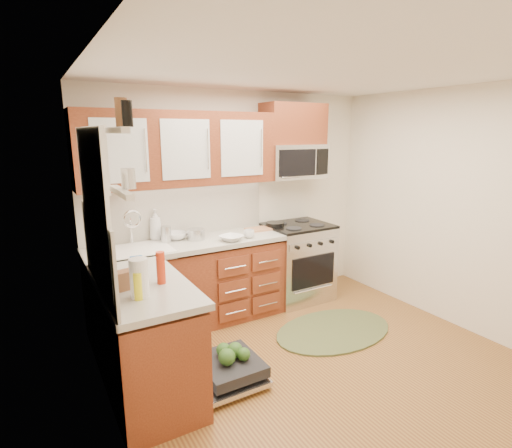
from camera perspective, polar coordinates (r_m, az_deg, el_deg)
floor at (r=3.79m, az=10.36°, el=-19.81°), size 3.50×3.50×0.00m
ceiling at (r=3.23m, az=12.27°, el=20.88°), size 3.50×3.50×0.00m
wall_back at (r=4.72m, az=-2.88°, el=3.32°), size 3.50×0.04×2.50m
wall_left at (r=2.54m, az=-20.18°, el=-5.97°), size 0.04×3.50×2.50m
wall_right at (r=4.62m, az=27.82°, el=1.61°), size 0.04×3.50×2.50m
base_cabinet_back at (r=4.39m, az=-9.46°, el=-8.79°), size 2.05×0.60×0.85m
base_cabinet_left at (r=3.40m, az=-15.56°, el=-15.93°), size 0.60×1.25×0.85m
countertop_back at (r=4.23m, az=-9.65°, el=-2.85°), size 2.07×0.64×0.05m
countertop_left at (r=3.20m, az=-15.90°, el=-8.41°), size 0.64×1.27×0.05m
backsplash_back at (r=4.43m, az=-11.14°, el=1.93°), size 2.05×0.02×0.57m
backsplash_left at (r=3.05m, az=-21.62°, el=-3.75°), size 0.02×1.25×0.57m
upper_cabinets at (r=4.21m, az=-10.81°, el=10.50°), size 2.05×0.35×0.75m
cabinet_over_mw at (r=4.86m, az=5.35°, el=14.04°), size 0.76×0.35×0.47m
range at (r=4.99m, az=5.92°, el=-5.38°), size 0.76×0.64×0.95m
microwave at (r=4.85m, az=5.42°, el=8.89°), size 0.76×0.38×0.40m
sink at (r=4.10m, az=-16.40°, el=-5.19°), size 0.62×0.50×0.26m
dishwasher at (r=3.55m, az=-4.36°, el=-20.22°), size 0.70×0.60×0.20m
window at (r=2.95m, az=-22.10°, el=2.46°), size 0.03×1.05×1.05m
window_blind at (r=2.92m, az=-22.16°, el=8.89°), size 0.02×0.96×0.40m
shelf_upper at (r=2.08m, az=-19.32°, el=12.53°), size 0.04×0.40×0.03m
shelf_lower at (r=2.10m, az=-18.71°, el=4.33°), size 0.04×0.40×0.03m
rug at (r=4.41m, az=11.04°, el=-14.68°), size 1.43×1.04×0.02m
skillet at (r=4.77m, az=2.73°, el=0.00°), size 0.27×0.27×0.04m
stock_pot at (r=4.29m, az=-8.57°, el=-1.46°), size 0.21×0.21×0.11m
cutting_board at (r=4.66m, az=0.46°, el=-0.72°), size 0.31×0.21×0.02m
canister at (r=4.23m, az=-12.73°, el=-1.46°), size 0.14×0.14×0.17m
paper_towel_roll at (r=2.88m, az=-16.35°, el=-7.41°), size 0.15×0.15×0.28m
mustard_bottle at (r=2.85m, az=-16.47°, el=-8.49°), size 0.07×0.07×0.19m
red_bottle at (r=3.09m, az=-13.45°, el=-6.09°), size 0.08×0.08×0.25m
wooden_box at (r=3.08m, az=-18.21°, el=-7.59°), size 0.15×0.12×0.14m
blue_carton at (r=3.34m, az=-16.67°, el=-5.71°), size 0.10×0.06×0.15m
bowl_a at (r=4.21m, az=-3.54°, el=-2.02°), size 0.30×0.30×0.06m
bowl_b at (r=4.34m, az=-11.35°, el=-1.68°), size 0.31×0.31×0.07m
cup at (r=4.31m, az=-1.00°, el=-1.42°), size 0.15×0.15×0.09m
soap_bottle_a at (r=4.33m, az=-14.19°, el=-0.09°), size 0.13×0.13×0.33m
soap_bottle_b at (r=3.50m, az=-20.50°, el=-5.02°), size 0.08×0.09×0.17m
soap_bottle_c at (r=3.49m, az=-20.47°, el=-5.14°), size 0.13×0.13×0.16m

